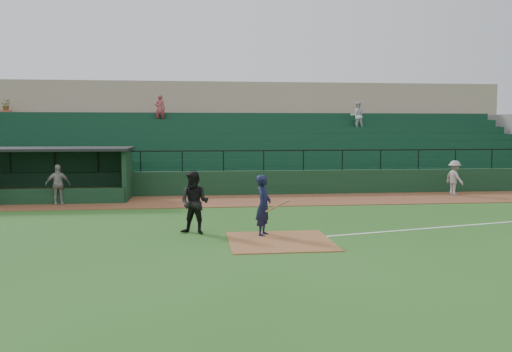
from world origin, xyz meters
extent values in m
plane|color=#23511A|center=(0.00, 0.00, 0.00)|extent=(90.00, 90.00, 0.00)
cube|color=brown|center=(0.00, 8.00, 0.01)|extent=(40.00, 4.00, 0.03)
cube|color=brown|center=(0.00, -1.00, 0.01)|extent=(3.00, 3.00, 0.03)
cube|color=white|center=(8.00, 1.20, 0.01)|extent=(17.49, 4.44, 0.01)
cube|color=black|center=(0.00, 10.20, 0.60)|extent=(36.00, 0.35, 1.20)
cylinder|color=black|center=(0.00, 10.20, 2.20)|extent=(36.00, 0.06, 0.06)
cube|color=slate|center=(0.00, 15.10, 1.80)|extent=(36.00, 9.00, 3.60)
cube|color=#0F3822|center=(0.00, 14.60, 2.25)|extent=(34.56, 8.00, 4.05)
cube|color=gray|center=(0.00, 21.60, 3.20)|extent=(38.00, 3.00, 6.40)
cube|color=slate|center=(0.00, 19.60, 3.70)|extent=(36.00, 2.00, 0.20)
cylinder|color=#A55138|center=(-14.08, 19.50, 4.10)|extent=(0.70, 0.70, 0.60)
imported|color=#2D5923|center=(-14.08, 19.50, 4.73)|extent=(0.59, 0.51, 0.66)
imported|color=silver|center=(7.82, 16.90, 4.06)|extent=(0.89, 0.69, 1.83)
imported|color=#9C393D|center=(-4.47, 17.90, 4.48)|extent=(0.64, 0.42, 1.76)
cube|color=black|center=(-9.75, 10.40, 1.15)|extent=(8.50, 0.20, 2.30)
cube|color=black|center=(-5.50, 9.10, 1.15)|extent=(0.20, 2.60, 2.30)
cube|color=black|center=(-9.75, 9.10, 2.36)|extent=(8.90, 3.20, 0.12)
cube|color=olive|center=(-9.75, 10.00, 0.25)|extent=(7.65, 0.40, 0.50)
cube|color=black|center=(-9.75, 7.75, 0.35)|extent=(8.50, 0.12, 0.70)
imported|color=black|center=(-0.37, -0.08, 0.94)|extent=(0.68, 0.81, 1.89)
cylinder|color=olive|center=(0.03, -0.28, 0.95)|extent=(0.79, 0.34, 0.35)
imported|color=black|center=(-2.46, 0.50, 0.98)|extent=(1.17, 1.06, 1.97)
imported|color=gray|center=(10.22, 8.70, 0.88)|extent=(0.88, 1.22, 1.70)
imported|color=#99938F|center=(-8.28, 7.62, 0.89)|extent=(1.09, 0.72, 1.73)
camera|label=1|loc=(-2.53, -16.43, 3.31)|focal=38.14mm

